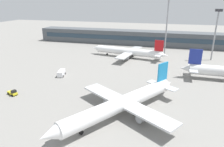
% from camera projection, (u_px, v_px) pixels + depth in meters
% --- Properties ---
extents(ground_plane, '(400.00, 400.00, 0.00)m').
position_uv_depth(ground_plane, '(115.00, 82.00, 75.83)').
color(ground_plane, gray).
extents(terminal_building, '(140.13, 12.13, 9.00)m').
position_uv_depth(terminal_building, '(142.00, 38.00, 136.37)').
color(terminal_building, '#4C5156').
rests_on(terminal_building, ground_plane).
extents(airplane_near, '(27.93, 38.18, 10.75)m').
position_uv_depth(airplane_near, '(122.00, 104.00, 52.76)').
color(airplane_near, white).
rests_on(airplane_near, ground_plane).
extents(airplane_far, '(40.81, 28.73, 10.12)m').
position_uv_depth(airplane_far, '(128.00, 52.00, 106.43)').
color(airplane_far, white).
rests_on(airplane_far, ground_plane).
extents(baggage_tug_yellow, '(3.90, 2.78, 1.75)m').
position_uv_depth(baggage_tug_yellow, '(13.00, 93.00, 64.94)').
color(baggage_tug_yellow, yellow).
rests_on(baggage_tug_yellow, ground_plane).
extents(service_van_white, '(3.29, 5.54, 2.08)m').
position_uv_depth(service_van_white, '(61.00, 73.00, 81.25)').
color(service_van_white, white).
rests_on(service_van_white, ground_plane).
extents(floodlight_tower_west, '(3.20, 0.80, 24.18)m').
position_uv_depth(floodlight_tower_west, '(216.00, 31.00, 98.19)').
color(floodlight_tower_west, gray).
rests_on(floodlight_tower_west, ground_plane).
extents(floodlight_tower_east, '(3.20, 0.80, 30.16)m').
position_uv_depth(floodlight_tower_east, '(167.00, 22.00, 107.62)').
color(floodlight_tower_east, gray).
rests_on(floodlight_tower_east, ground_plane).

